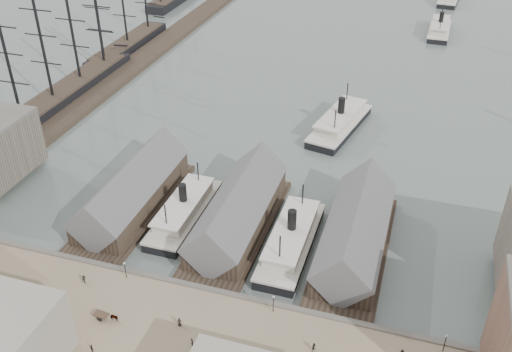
% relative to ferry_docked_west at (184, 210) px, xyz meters
% --- Properties ---
extents(ground, '(900.00, 900.00, 0.00)m').
position_rel_ferry_docked_west_xyz_m(ground, '(13.00, -16.63, -2.32)').
color(ground, '#525F5B').
rests_on(ground, ground).
extents(quay, '(180.00, 30.00, 2.00)m').
position_rel_ferry_docked_west_xyz_m(quay, '(13.00, -36.63, -1.32)').
color(quay, '#857359').
rests_on(quay, ground).
extents(seawall, '(180.00, 1.20, 2.30)m').
position_rel_ferry_docked_west_xyz_m(seawall, '(13.00, -21.83, -1.17)').
color(seawall, '#59544C').
rests_on(seawall, ground).
extents(west_wharf, '(10.00, 220.00, 1.60)m').
position_rel_ferry_docked_west_xyz_m(west_wharf, '(-55.00, 83.37, -1.52)').
color(west_wharf, '#2D231C').
rests_on(west_wharf, ground).
extents(ferry_shed_west, '(14.00, 42.00, 12.60)m').
position_rel_ferry_docked_west_xyz_m(ferry_shed_west, '(-13.00, 0.25, 2.32)').
color(ferry_shed_west, '#2D231C').
rests_on(ferry_shed_west, ground).
extents(ferry_shed_center, '(14.00, 42.00, 12.60)m').
position_rel_ferry_docked_west_xyz_m(ferry_shed_center, '(13.00, 0.25, 2.32)').
color(ferry_shed_center, '#2D231C').
rests_on(ferry_shed_center, ground).
extents(ferry_shed_east, '(14.00, 42.00, 12.60)m').
position_rel_ferry_docked_west_xyz_m(ferry_shed_east, '(39.00, 0.25, 2.32)').
color(ferry_shed_east, '#2D231C').
rests_on(ferry_shed_east, ground).
extents(lamp_post_near_w, '(0.44, 0.44, 3.92)m').
position_rel_ferry_docked_west_xyz_m(lamp_post_near_w, '(-2.00, -23.63, 2.39)').
color(lamp_post_near_w, black).
rests_on(lamp_post_near_w, quay).
extents(lamp_post_near_e, '(0.44, 0.44, 3.92)m').
position_rel_ferry_docked_west_xyz_m(lamp_post_near_e, '(28.00, -23.63, 2.39)').
color(lamp_post_near_e, black).
rests_on(lamp_post_near_e, quay).
extents(lamp_post_far_e, '(0.44, 0.44, 3.92)m').
position_rel_ferry_docked_west_xyz_m(lamp_post_far_e, '(58.00, -23.63, 2.39)').
color(lamp_post_far_e, black).
rests_on(lamp_post_far_e, quay).
extents(ferry_docked_west, '(8.32, 27.73, 9.90)m').
position_rel_ferry_docked_west_xyz_m(ferry_docked_west, '(0.00, 0.00, 0.00)').
color(ferry_docked_west, black).
rests_on(ferry_docked_west, ground).
extents(ferry_docked_east, '(8.78, 29.25, 10.45)m').
position_rel_ferry_docked_west_xyz_m(ferry_docked_east, '(26.00, -2.87, 0.13)').
color(ferry_docked_east, black).
rests_on(ferry_docked_east, ground).
extents(ferry_open_near, '(14.96, 31.75, 10.91)m').
position_rel_ferry_docked_west_xyz_m(ferry_open_near, '(26.01, 53.75, 0.24)').
color(ferry_open_near, black).
rests_on(ferry_open_near, ground).
extents(ferry_open_mid, '(8.90, 27.92, 9.91)m').
position_rel_ferry_docked_west_xyz_m(ferry_open_mid, '(50.15, 151.52, 0.00)').
color(ferry_open_mid, black).
rests_on(ferry_open_mid, ground).
extents(sailing_ship_near, '(9.67, 66.58, 39.73)m').
position_rel_ferry_docked_west_xyz_m(sailing_ship_near, '(-62.56, 49.01, 0.60)').
color(sailing_ship_near, black).
rests_on(sailing_ship_near, ground).
extents(sailing_ship_mid, '(8.78, 50.73, 36.10)m').
position_rel_ferry_docked_west_xyz_m(sailing_ship_mid, '(-65.38, 94.75, 0.26)').
color(sailing_ship_mid, black).
rests_on(sailing_ship_mid, ground).
extents(horse_cart_center, '(4.90, 1.65, 1.58)m').
position_rel_ferry_docked_west_xyz_m(horse_cart_center, '(0.66, -34.50, 0.49)').
color(horse_cart_center, black).
rests_on(horse_cart_center, quay).
extents(pedestrian_2, '(0.93, 1.30, 1.82)m').
position_rel_ferry_docked_west_xyz_m(pedestrian_2, '(-8.99, -27.42, 0.59)').
color(pedestrian_2, black).
rests_on(pedestrian_2, quay).
extents(pedestrian_3, '(0.99, 0.81, 1.57)m').
position_rel_ferry_docked_west_xyz_m(pedestrian_3, '(1.28, -41.64, 0.47)').
color(pedestrian_3, black).
rests_on(pedestrian_3, quay).
extents(pedestrian_4, '(1.01, 0.87, 1.75)m').
position_rel_ferry_docked_west_xyz_m(pedestrian_4, '(13.06, -31.87, 0.56)').
color(pedestrian_4, black).
rests_on(pedestrian_4, quay).
extents(pedestrian_5, '(0.78, 0.80, 1.78)m').
position_rel_ferry_docked_west_xyz_m(pedestrian_5, '(17.02, -35.43, 0.57)').
color(pedestrian_5, black).
rests_on(pedestrian_5, quay).
extents(pedestrian_6, '(1.03, 1.07, 1.74)m').
position_rel_ferry_docked_west_xyz_m(pedestrian_6, '(37.11, -30.12, 0.55)').
color(pedestrian_6, black).
rests_on(pedestrian_6, quay).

